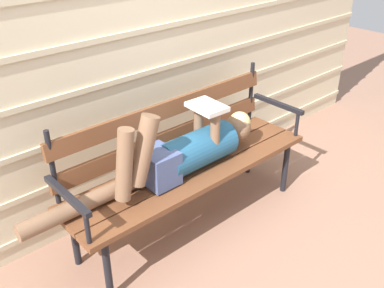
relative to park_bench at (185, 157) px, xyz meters
The scene contains 4 objects.
ground_plane 0.58m from the park_bench, 90.00° to the right, with size 12.00×12.00×0.00m, color #936B56.
house_siding 0.77m from the park_bench, 90.00° to the left, with size 5.33×0.08×2.31m.
park_bench is the anchor object (origin of this frame).
reclining_person 0.15m from the park_bench, 140.54° to the right, with size 1.71×0.26×0.54m.
Camera 1 is at (-1.67, -1.65, 2.03)m, focal length 40.92 mm.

